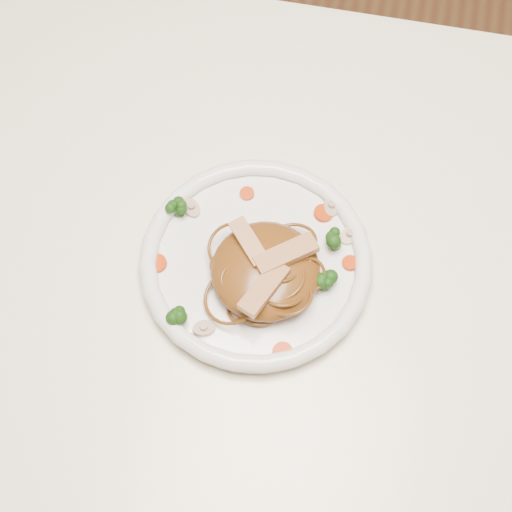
# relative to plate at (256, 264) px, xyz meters

# --- Properties ---
(ground) EXTENTS (4.00, 4.00, 0.00)m
(ground) POSITION_rel_plate_xyz_m (0.04, -0.00, -0.76)
(ground) COLOR brown
(ground) RESTS_ON ground
(table) EXTENTS (1.20, 0.80, 0.75)m
(table) POSITION_rel_plate_xyz_m (0.04, -0.00, -0.11)
(table) COLOR #ECE4C8
(table) RESTS_ON ground
(plate) EXTENTS (0.29, 0.29, 0.02)m
(plate) POSITION_rel_plate_xyz_m (0.00, 0.00, 0.00)
(plate) COLOR white
(plate) RESTS_ON table
(noodle_mound) EXTENTS (0.15, 0.15, 0.04)m
(noodle_mound) POSITION_rel_plate_xyz_m (0.01, -0.02, 0.03)
(noodle_mound) COLOR brown
(noodle_mound) RESTS_ON plate
(chicken_a) EXTENTS (0.07, 0.06, 0.01)m
(chicken_a) POSITION_rel_plate_xyz_m (0.03, -0.00, 0.05)
(chicken_a) COLOR tan
(chicken_a) RESTS_ON noodle_mound
(chicken_b) EXTENTS (0.05, 0.06, 0.01)m
(chicken_b) POSITION_rel_plate_xyz_m (-0.01, 0.00, 0.05)
(chicken_b) COLOR tan
(chicken_b) RESTS_ON noodle_mound
(chicken_c) EXTENTS (0.05, 0.07, 0.01)m
(chicken_c) POSITION_rel_plate_xyz_m (0.02, -0.05, 0.05)
(chicken_c) COLOR tan
(chicken_c) RESTS_ON noodle_mound
(broccoli_0) EXTENTS (0.03, 0.03, 0.03)m
(broccoli_0) POSITION_rel_plate_xyz_m (0.08, 0.04, 0.02)
(broccoli_0) COLOR #18460E
(broccoli_0) RESTS_ON plate
(broccoli_1) EXTENTS (0.03, 0.03, 0.03)m
(broccoli_1) POSITION_rel_plate_xyz_m (-0.10, 0.04, 0.02)
(broccoli_1) COLOR #18460E
(broccoli_1) RESTS_ON plate
(broccoli_2) EXTENTS (0.04, 0.04, 0.03)m
(broccoli_2) POSITION_rel_plate_xyz_m (-0.07, -0.08, 0.02)
(broccoli_2) COLOR #18460E
(broccoli_2) RESTS_ON plate
(broccoli_3) EXTENTS (0.03, 0.03, 0.03)m
(broccoli_3) POSITION_rel_plate_xyz_m (0.08, -0.01, 0.03)
(broccoli_3) COLOR #18460E
(broccoli_3) RESTS_ON plate
(carrot_0) EXTENTS (0.02, 0.02, 0.00)m
(carrot_0) POSITION_rel_plate_xyz_m (0.06, 0.07, 0.01)
(carrot_0) COLOR #CC3907
(carrot_0) RESTS_ON plate
(carrot_1) EXTENTS (0.03, 0.03, 0.00)m
(carrot_1) POSITION_rel_plate_xyz_m (-0.11, -0.03, 0.01)
(carrot_1) COLOR #CC3907
(carrot_1) RESTS_ON plate
(carrot_2) EXTENTS (0.02, 0.02, 0.00)m
(carrot_2) POSITION_rel_plate_xyz_m (0.10, 0.02, 0.01)
(carrot_2) COLOR #CC3907
(carrot_2) RESTS_ON plate
(carrot_3) EXTENTS (0.02, 0.02, 0.00)m
(carrot_3) POSITION_rel_plate_xyz_m (-0.03, 0.08, 0.01)
(carrot_3) COLOR #CC3907
(carrot_3) RESTS_ON plate
(carrot_4) EXTENTS (0.03, 0.03, 0.00)m
(carrot_4) POSITION_rel_plate_xyz_m (0.05, -0.10, 0.01)
(carrot_4) COLOR #CC3907
(carrot_4) RESTS_ON plate
(mushroom_0) EXTENTS (0.03, 0.03, 0.01)m
(mushroom_0) POSITION_rel_plate_xyz_m (-0.04, -0.09, 0.01)
(mushroom_0) COLOR beige
(mushroom_0) RESTS_ON plate
(mushroom_1) EXTENTS (0.04, 0.04, 0.01)m
(mushroom_1) POSITION_rel_plate_xyz_m (0.10, 0.05, 0.01)
(mushroom_1) COLOR beige
(mushroom_1) RESTS_ON plate
(mushroom_2) EXTENTS (0.04, 0.04, 0.01)m
(mushroom_2) POSITION_rel_plate_xyz_m (-0.09, 0.05, 0.01)
(mushroom_2) COLOR beige
(mushroom_2) RESTS_ON plate
(mushroom_3) EXTENTS (0.03, 0.03, 0.01)m
(mushroom_3) POSITION_rel_plate_xyz_m (0.07, 0.08, 0.01)
(mushroom_3) COLOR beige
(mushroom_3) RESTS_ON plate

